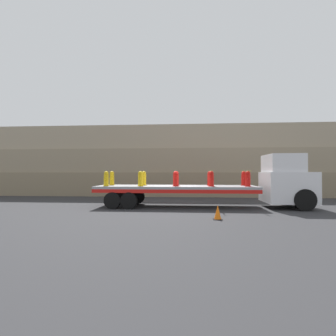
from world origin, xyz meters
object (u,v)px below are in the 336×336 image
object	(u,v)px
flatbed_trailer	(165,190)
fire_hydrant_yellow_far_0	(112,178)
fire_hydrant_yellow_near_1	(140,179)
fire_hydrant_red_far_3	(210,178)
fire_hydrant_red_far_4	(244,179)
fire_hydrant_yellow_near_0	(106,179)
fire_hydrant_red_near_2	(176,179)
fire_hydrant_yellow_far_1	(144,178)
fire_hydrant_red_near_4	(248,179)
truck_cab	(288,181)
fire_hydrant_red_far_2	(176,178)
fire_hydrant_red_near_3	(211,179)
traffic_cone	(218,212)

from	to	relation	value
flatbed_trailer	fire_hydrant_yellow_far_0	xyz separation A→B (m)	(-3.39, 0.56, 0.66)
fire_hydrant_yellow_near_1	fire_hydrant_yellow_far_0	bearing A→B (deg)	150.99
fire_hydrant_red_far_3	fire_hydrant_red_far_4	distance (m)	2.02
fire_hydrant_yellow_near_0	fire_hydrant_red_near_2	world-z (taller)	same
fire_hydrant_red_near_2	fire_hydrant_yellow_far_0	bearing A→B (deg)	164.50
fire_hydrant_yellow_far_1	fire_hydrant_red_near_2	bearing A→B (deg)	-29.01
fire_hydrant_yellow_far_1	fire_hydrant_red_far_3	size ratio (longest dim) A/B	1.00
fire_hydrant_red_near_4	fire_hydrant_red_near_2	bearing A→B (deg)	180.00
fire_hydrant_yellow_far_1	fire_hydrant_red_far_4	world-z (taller)	same
truck_cab	fire_hydrant_red_far_2	size ratio (longest dim) A/B	3.53
fire_hydrant_yellow_near_1	fire_hydrant_red_near_4	world-z (taller)	same
flatbed_trailer	fire_hydrant_yellow_near_0	world-z (taller)	fire_hydrant_yellow_near_0
flatbed_trailer	fire_hydrant_red_near_4	world-z (taller)	fire_hydrant_red_near_4
truck_cab	fire_hydrant_yellow_near_0	xyz separation A→B (m)	(-10.46, -0.56, 0.15)
flatbed_trailer	fire_hydrant_yellow_near_1	size ratio (longest dim) A/B	10.73
truck_cab	fire_hydrant_yellow_near_0	distance (m)	10.48
fire_hydrant_red_near_2	fire_hydrant_red_far_2	xyz separation A→B (m)	(0.00, 1.12, 0.00)
fire_hydrant_red_near_3	fire_hydrant_yellow_far_1	bearing A→B (deg)	164.50
fire_hydrant_yellow_far_0	fire_hydrant_red_near_4	size ratio (longest dim) A/B	1.00
fire_hydrant_yellow_near_0	fire_hydrant_yellow_near_1	world-z (taller)	same
fire_hydrant_red_far_2	flatbed_trailer	bearing A→B (deg)	-139.41
fire_hydrant_yellow_near_1	traffic_cone	bearing A→B (deg)	-40.95
fire_hydrant_red_near_2	fire_hydrant_red_near_4	size ratio (longest dim) A/B	1.00
fire_hydrant_red_far_2	fire_hydrant_red_near_4	distance (m)	4.20
fire_hydrant_yellow_near_1	fire_hydrant_red_near_2	world-z (taller)	same
fire_hydrant_red_far_2	traffic_cone	distance (m)	5.20
fire_hydrant_red_far_4	fire_hydrant_red_far_2	bearing A→B (deg)	180.00
fire_hydrant_red_far_3	traffic_cone	size ratio (longest dim) A/B	1.38
traffic_cone	fire_hydrant_yellow_far_0	bearing A→B (deg)	142.66
fire_hydrant_red_near_3	fire_hydrant_red_far_4	size ratio (longest dim) A/B	1.00
fire_hydrant_red_far_3	traffic_cone	distance (m)	4.80
truck_cab	fire_hydrant_yellow_far_0	distance (m)	10.48
fire_hydrant_red_near_3	flatbed_trailer	bearing A→B (deg)	168.17
fire_hydrant_yellow_far_1	fire_hydrant_red_far_4	distance (m)	6.06
truck_cab	fire_hydrant_red_far_4	distance (m)	2.45
truck_cab	fire_hydrant_red_far_3	size ratio (longest dim) A/B	3.53
fire_hydrant_yellow_near_1	fire_hydrant_red_far_4	distance (m)	6.17
fire_hydrant_red_far_3	fire_hydrant_red_near_4	world-z (taller)	same
fire_hydrant_red_far_4	traffic_cone	distance (m)	5.22
fire_hydrant_yellow_near_0	fire_hydrant_yellow_far_0	bearing A→B (deg)	90.00
fire_hydrant_red_near_3	fire_hydrant_red_far_2	bearing A→B (deg)	150.99
fire_hydrant_yellow_near_1	fire_hydrant_yellow_far_1	distance (m)	1.12
truck_cab	fire_hydrant_yellow_near_0	bearing A→B (deg)	-176.93
truck_cab	fire_hydrant_red_near_3	world-z (taller)	truck_cab
fire_hydrant_yellow_far_1	fire_hydrant_red_far_2	distance (m)	2.02
fire_hydrant_yellow_far_1	fire_hydrant_red_far_3	xyz separation A→B (m)	(4.04, 0.00, 0.00)
fire_hydrant_red_far_4	truck_cab	bearing A→B (deg)	-13.27
fire_hydrant_yellow_near_0	fire_hydrant_yellow_far_1	size ratio (longest dim) A/B	1.00
fire_hydrant_red_near_3	fire_hydrant_red_near_4	world-z (taller)	same
fire_hydrant_red_near_2	fire_hydrant_red_near_3	xyz separation A→B (m)	(2.02, 0.00, 0.00)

